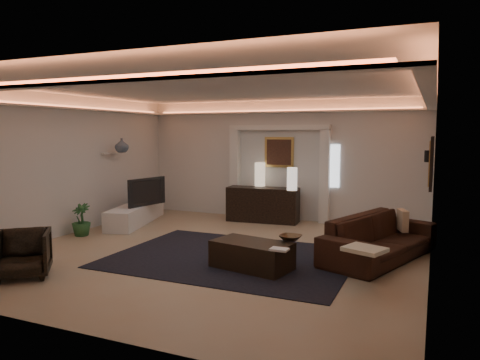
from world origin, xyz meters
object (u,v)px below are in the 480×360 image
at_px(armchair, 23,254).
at_px(console, 263,205).
at_px(coffee_table, 252,256).
at_px(sofa, 380,238).

bearing_deg(armchair, console, 31.04).
relative_size(console, coffee_table, 1.40).
height_order(console, sofa, console).
relative_size(sofa, coffee_table, 2.06).
distance_m(coffee_table, armchair, 3.42).
xyz_separation_m(console, coffee_table, (1.17, -3.61, -0.20)).
distance_m(sofa, armchair, 5.64).
height_order(sofa, armchair, sofa).
bearing_deg(coffee_table, console, 119.37).
bearing_deg(sofa, coffee_table, 147.60).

